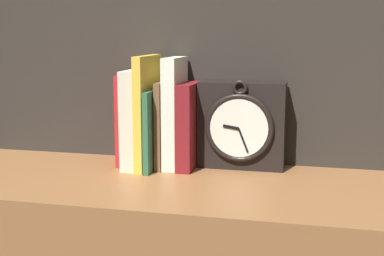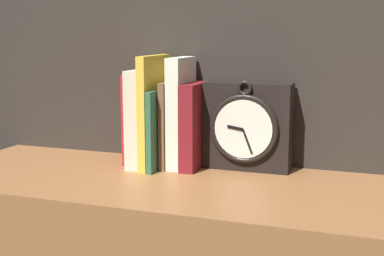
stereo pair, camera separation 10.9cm
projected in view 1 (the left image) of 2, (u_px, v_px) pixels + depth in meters
The scene contains 8 objects.
clock at pixel (241, 125), 1.22m from camera, with size 0.20×0.08×0.21m.
book_slot0_red at pixel (128, 119), 1.26m from camera, with size 0.02×0.11×0.21m.
book_slot1_cream at pixel (137, 118), 1.24m from camera, with size 0.03×0.15×0.22m.
book_slot2_yellow at pixel (148, 112), 1.22m from camera, with size 0.02×0.16×0.26m.
book_slot3_green at pixel (156, 129), 1.22m from camera, with size 0.01×0.16×0.18m.
book_slot4_brown at pixel (165, 124), 1.23m from camera, with size 0.01×0.13×0.20m.
book_slot5_white at pixel (175, 113), 1.23m from camera, with size 0.03×0.12×0.25m.
book_slot6_maroon at pixel (189, 126), 1.22m from camera, with size 0.03×0.13×0.20m.
Camera 1 is at (0.25, -1.04, 1.15)m, focal length 50.00 mm.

